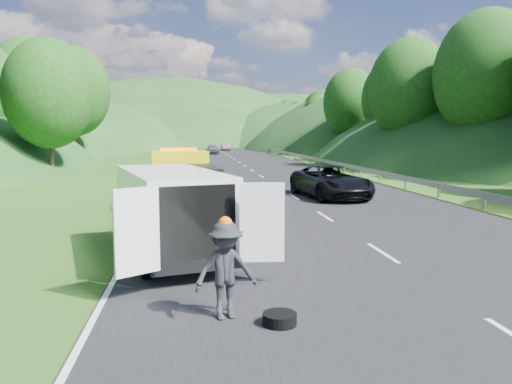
{
  "coord_description": "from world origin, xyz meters",
  "views": [
    {
      "loc": [
        -2.12,
        -14.79,
        3.29
      ],
      "look_at": [
        -0.01,
        1.73,
        1.3
      ],
      "focal_mm": 35.0,
      "sensor_mm": 36.0,
      "label": 1
    }
  ],
  "objects": [
    {
      "name": "dist_car_b",
      "position": [
        3.89,
        75.94,
        0.0
      ],
      "size": [
        1.64,
        4.7,
        1.55
      ],
      "primitive_type": "imported",
      "color": "brown",
      "rests_on": "ground"
    },
    {
      "name": "passing_suv",
      "position": [
        4.81,
        9.62,
        0.0
      ],
      "size": [
        3.44,
        6.1,
        1.61
      ],
      "primitive_type": "imported",
      "rotation": [
        0.0,
        0.0,
        0.14
      ],
      "color": "black",
      "rests_on": "ground"
    },
    {
      "name": "tree_line_right",
      "position": [
        23.0,
        60.0,
        0.0
      ],
      "size": [
        14.0,
        140.0,
        14.0
      ],
      "primitive_type": null,
      "color": "#29601C",
      "rests_on": "ground"
    },
    {
      "name": "spare_tire",
      "position": [
        -0.68,
        -6.69,
        0.0
      ],
      "size": [
        0.59,
        0.59,
        0.2
      ],
      "primitive_type": "cylinder",
      "color": "black",
      "rests_on": "ground"
    },
    {
      "name": "white_van",
      "position": [
        -2.75,
        -1.56,
        1.31
      ],
      "size": [
        4.33,
        6.99,
        2.31
      ],
      "rotation": [
        0.0,
        0.0,
        0.25
      ],
      "color": "black",
      "rests_on": "ground"
    },
    {
      "name": "dist_car_c",
      "position": [
        2.63,
        97.87,
        0.0
      ],
      "size": [
        1.9,
        4.66,
        1.35
      ],
      "primitive_type": "imported",
      "color": "#984C65",
      "rests_on": "ground"
    },
    {
      "name": "guardrail",
      "position": [
        10.3,
        52.5,
        0.0
      ],
      "size": [
        0.06,
        140.0,
        1.52
      ],
      "primitive_type": "cube",
      "color": "gray",
      "rests_on": "ground"
    },
    {
      "name": "suitcase",
      "position": [
        -3.85,
        1.28,
        0.32
      ],
      "size": [
        0.42,
        0.26,
        0.64
      ],
      "primitive_type": "cube",
      "rotation": [
        0.0,
        0.0,
        -0.09
      ],
      "color": "#5E5847",
      "rests_on": "ground"
    },
    {
      "name": "tow_truck",
      "position": [
        -2.55,
        4.92,
        1.31
      ],
      "size": [
        2.91,
        6.42,
        2.67
      ],
      "rotation": [
        0.0,
        0.0,
        0.1
      ],
      "color": "black",
      "rests_on": "ground"
    },
    {
      "name": "hills_backdrop",
      "position": [
        6.5,
        134.7,
        0.0
      ],
      "size": [
        201.0,
        288.6,
        44.0
      ],
      "primitive_type": null,
      "color": "#2D5B23",
      "rests_on": "ground"
    },
    {
      "name": "ground",
      "position": [
        0.0,
        0.0,
        0.0
      ],
      "size": [
        320.0,
        320.0,
        0.0
      ],
      "primitive_type": "plane",
      "color": "#38661E",
      "rests_on": "ground"
    },
    {
      "name": "dist_car_d",
      "position": [
        3.84,
        103.24,
        0.0
      ],
      "size": [
        1.79,
        4.44,
        1.51
      ],
      "primitive_type": "imported",
      "color": "gray",
      "rests_on": "ground"
    },
    {
      "name": "worker",
      "position": [
        -1.57,
        -6.27,
        0.0
      ],
      "size": [
        1.25,
        0.91,
        1.74
      ],
      "primitive_type": "imported",
      "rotation": [
        0.0,
        0.0,
        0.26
      ],
      "color": "black",
      "rests_on": "ground"
    },
    {
      "name": "tree_line_left",
      "position": [
        -19.0,
        60.0,
        0.0
      ],
      "size": [
        14.0,
        140.0,
        14.0
      ],
      "primitive_type": null,
      "color": "#29601C",
      "rests_on": "ground"
    },
    {
      "name": "child",
      "position": [
        -2.9,
        -1.42,
        0.0
      ],
      "size": [
        0.59,
        0.6,
        0.97
      ],
      "primitive_type": "imported",
      "rotation": [
        0.0,
        0.0,
        -0.87
      ],
      "color": "tan",
      "rests_on": "ground"
    },
    {
      "name": "dist_car_a",
      "position": [
        1.03,
        61.73,
        0.0
      ],
      "size": [
        1.79,
        4.44,
        1.51
      ],
      "primitive_type": "imported",
      "color": "#48474C",
      "rests_on": "ground"
    },
    {
      "name": "woman",
      "position": [
        -3.96,
        -0.36,
        0.0
      ],
      "size": [
        0.52,
        0.64,
        1.56
      ],
      "primitive_type": "imported",
      "rotation": [
        0.0,
        0.0,
        1.77
      ],
      "color": "silver",
      "rests_on": "ground"
    },
    {
      "name": "road_surface",
      "position": [
        3.0,
        40.0,
        0.01
      ],
      "size": [
        14.0,
        200.0,
        0.02
      ],
      "primitive_type": "cube",
      "color": "black",
      "rests_on": "ground"
    }
  ]
}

